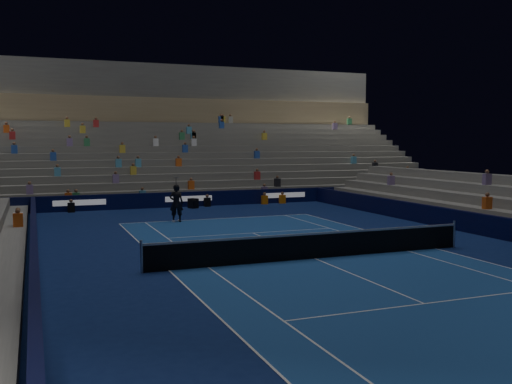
{
  "coord_description": "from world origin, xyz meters",
  "views": [
    {
      "loc": [
        -9.64,
        -18.72,
        4.32
      ],
      "look_at": [
        0.0,
        6.0,
        2.0
      ],
      "focal_mm": 40.19,
      "sensor_mm": 36.0,
      "label": 1
    }
  ],
  "objects": [
    {
      "name": "ground",
      "position": [
        0.0,
        0.0,
        0.0
      ],
      "size": [
        90.0,
        90.0,
        0.0
      ],
      "primitive_type": "plane",
      "color": "#0D1C50",
      "rests_on": "ground"
    },
    {
      "name": "court_surface",
      "position": [
        0.0,
        0.0,
        0.01
      ],
      "size": [
        10.97,
        23.77,
        0.01
      ],
      "primitive_type": "cube",
      "color": "navy",
      "rests_on": "ground"
    },
    {
      "name": "sponsor_barrier_far",
      "position": [
        0.0,
        18.5,
        0.5
      ],
      "size": [
        44.0,
        0.25,
        1.0
      ],
      "primitive_type": "cube",
      "color": "black",
      "rests_on": "ground"
    },
    {
      "name": "tennis_player",
      "position": [
        -2.47,
        11.52,
        1.02
      ],
      "size": [
        0.87,
        0.73,
        2.05
      ],
      "primitive_type": "imported",
      "rotation": [
        0.0,
        0.0,
        2.77
      ],
      "color": "black",
      "rests_on": "ground"
    },
    {
      "name": "tennis_net",
      "position": [
        0.0,
        0.0,
        0.5
      ],
      "size": [
        12.9,
        0.1,
        1.1
      ],
      "color": "#B2B2B7",
      "rests_on": "ground"
    },
    {
      "name": "sponsor_barrier_west",
      "position": [
        -9.7,
        0.0,
        0.5
      ],
      "size": [
        0.25,
        37.0,
        1.0
      ],
      "primitive_type": "cube",
      "color": "black",
      "rests_on": "ground"
    },
    {
      "name": "grandstand_main",
      "position": [
        0.0,
        27.9,
        3.38
      ],
      "size": [
        44.0,
        15.2,
        11.2
      ],
      "color": "#61615C",
      "rests_on": "ground"
    },
    {
      "name": "broadcast_camera",
      "position": [
        0.06,
        17.47,
        0.33
      ],
      "size": [
        0.68,
        1.02,
        0.64
      ],
      "color": "black",
      "rests_on": "ground"
    }
  ]
}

